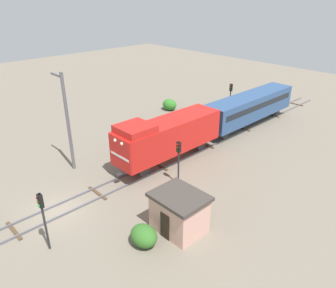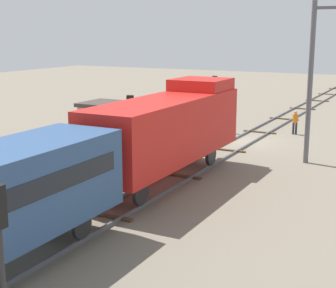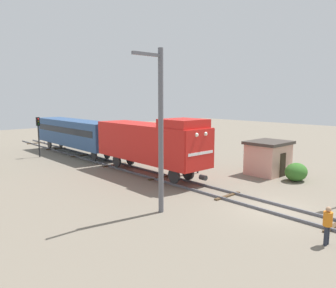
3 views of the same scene
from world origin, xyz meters
name	(u,v)px [view 2 (image 2 of 3)]	position (x,y,z in m)	size (l,w,h in m)	color
ground_plane	(245,141)	(0.00, 0.00, 0.00)	(118.29, 118.29, 0.00)	#756B5B
railway_track	(245,140)	(0.00, 0.00, 0.07)	(2.40, 78.86, 0.16)	#595960
locomotive	(169,126)	(0.00, 11.01, 2.77)	(2.90, 11.60, 4.60)	red
traffic_signal_near	(214,93)	(3.20, -2.27, 2.84)	(0.32, 0.34, 4.07)	#262628
traffic_signal_mid	(130,117)	(3.40, 9.02, 2.70)	(0.32, 0.34, 3.87)	#262628
traffic_signal_far	(0,246)	(-3.60, 25.35, 2.94)	(0.32, 0.34, 4.24)	#262628
worker_near_track	(295,121)	(-2.40, -3.84, 1.00)	(0.38, 0.38, 1.70)	#262B38
catenary_mast	(311,79)	(-5.06, 4.01, 4.66)	(1.94, 0.28, 8.83)	#595960
relay_hut	(110,123)	(7.50, 4.97, 1.39)	(3.50, 2.90, 2.74)	#D19E8C
bush_near	(138,127)	(7.02, 2.29, 0.69)	(1.91, 1.56, 1.39)	#336A26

